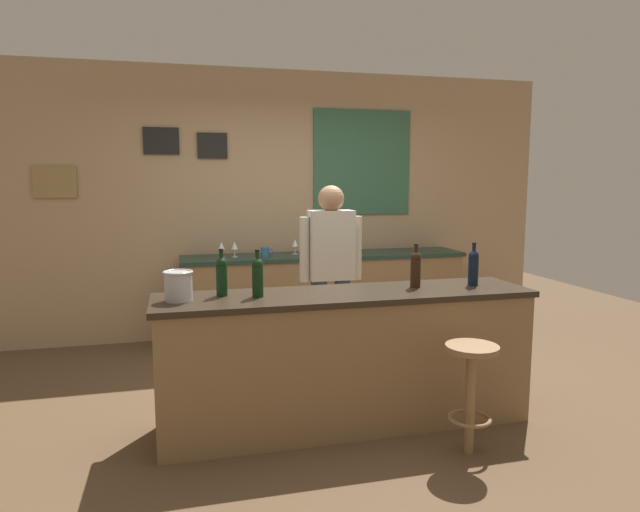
# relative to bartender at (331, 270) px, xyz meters

# --- Properties ---
(ground_plane) EXTENTS (10.00, 10.00, 0.00)m
(ground_plane) POSITION_rel_bartender_xyz_m (-0.12, -0.43, -0.94)
(ground_plane) COLOR brown
(back_wall) EXTENTS (6.00, 0.09, 2.80)m
(back_wall) POSITION_rel_bartender_xyz_m (-0.11, 1.60, 0.48)
(back_wall) COLOR tan
(back_wall) RESTS_ON ground_plane
(bar_counter) EXTENTS (2.53, 0.60, 0.92)m
(bar_counter) POSITION_rel_bartender_xyz_m (-0.12, -0.83, -0.47)
(bar_counter) COLOR olive
(bar_counter) RESTS_ON ground_plane
(side_counter) EXTENTS (2.94, 0.56, 0.90)m
(side_counter) POSITION_rel_bartender_xyz_m (0.28, 1.22, -0.48)
(side_counter) COLOR olive
(side_counter) RESTS_ON ground_plane
(bartender) EXTENTS (0.52, 0.21, 1.62)m
(bartender) POSITION_rel_bartender_xyz_m (0.00, 0.00, 0.00)
(bartender) COLOR #384766
(bartender) RESTS_ON ground_plane
(bar_stool) EXTENTS (0.32, 0.32, 0.68)m
(bar_stool) POSITION_rel_bartender_xyz_m (0.49, -1.42, -0.48)
(bar_stool) COLOR olive
(bar_stool) RESTS_ON ground_plane
(wine_bottle_a) EXTENTS (0.07, 0.07, 0.31)m
(wine_bottle_a) POSITION_rel_bartender_xyz_m (-0.94, -0.74, 0.12)
(wine_bottle_a) COLOR black
(wine_bottle_a) RESTS_ON bar_counter
(wine_bottle_b) EXTENTS (0.07, 0.07, 0.31)m
(wine_bottle_b) POSITION_rel_bartender_xyz_m (-0.72, -0.83, 0.12)
(wine_bottle_b) COLOR black
(wine_bottle_b) RESTS_ON bar_counter
(wine_bottle_c) EXTENTS (0.07, 0.07, 0.31)m
(wine_bottle_c) POSITION_rel_bartender_xyz_m (0.39, -0.78, 0.12)
(wine_bottle_c) COLOR black
(wine_bottle_c) RESTS_ON bar_counter
(wine_bottle_d) EXTENTS (0.07, 0.07, 0.31)m
(wine_bottle_d) POSITION_rel_bartender_xyz_m (0.82, -0.82, 0.12)
(wine_bottle_d) COLOR black
(wine_bottle_d) RESTS_ON bar_counter
(ice_bucket) EXTENTS (0.19, 0.19, 0.19)m
(ice_bucket) POSITION_rel_bartender_xyz_m (-1.21, -0.83, 0.08)
(ice_bucket) COLOR #B7BABF
(ice_bucket) RESTS_ON bar_counter
(wine_glass_a) EXTENTS (0.07, 0.07, 0.16)m
(wine_glass_a) POSITION_rel_bartender_xyz_m (-0.78, 1.23, 0.07)
(wine_glass_a) COLOR silver
(wine_glass_a) RESTS_ON side_counter
(wine_glass_b) EXTENTS (0.07, 0.07, 0.16)m
(wine_glass_b) POSITION_rel_bartender_xyz_m (-0.65, 1.22, 0.07)
(wine_glass_b) COLOR silver
(wine_glass_b) RESTS_ON side_counter
(wine_glass_c) EXTENTS (0.07, 0.07, 0.16)m
(wine_glass_c) POSITION_rel_bartender_xyz_m (-0.02, 1.30, 0.07)
(wine_glass_c) COLOR silver
(wine_glass_c) RESTS_ON side_counter
(wine_glass_d) EXTENTS (0.07, 0.07, 0.16)m
(wine_glass_d) POSITION_rel_bartender_xyz_m (0.09, 1.20, 0.07)
(wine_glass_d) COLOR silver
(wine_glass_d) RESTS_ON side_counter
(wine_glass_e) EXTENTS (0.07, 0.07, 0.16)m
(wine_glass_e) POSITION_rel_bartender_xyz_m (0.58, 1.13, 0.07)
(wine_glass_e) COLOR silver
(wine_glass_e) RESTS_ON side_counter
(coffee_mug) EXTENTS (0.12, 0.08, 0.09)m
(coffee_mug) POSITION_rel_bartender_xyz_m (-0.35, 1.18, 0.01)
(coffee_mug) COLOR #336699
(coffee_mug) RESTS_ON side_counter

